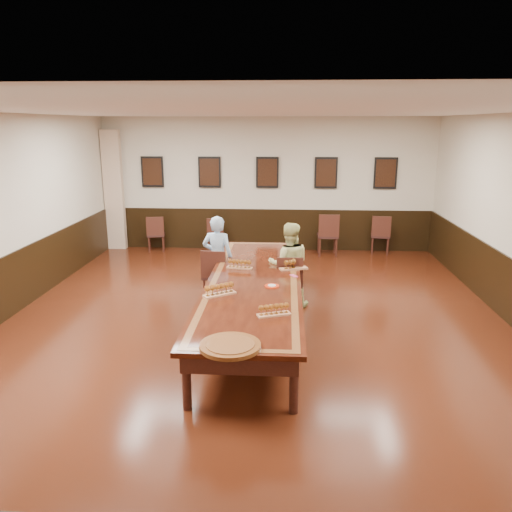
# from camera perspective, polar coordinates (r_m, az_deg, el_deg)

# --- Properties ---
(floor) EXTENTS (8.00, 10.00, 0.02)m
(floor) POSITION_cam_1_polar(r_m,az_deg,el_deg) (7.76, -0.23, -8.18)
(floor) COLOR black
(floor) RESTS_ON ground
(ceiling) EXTENTS (8.00, 10.00, 0.02)m
(ceiling) POSITION_cam_1_polar(r_m,az_deg,el_deg) (7.14, -0.26, 16.32)
(ceiling) COLOR white
(ceiling) RESTS_ON floor
(wall_back) EXTENTS (8.00, 0.02, 3.20)m
(wall_back) POSITION_cam_1_polar(r_m,az_deg,el_deg) (12.23, 1.31, 8.16)
(wall_back) COLOR beige
(wall_back) RESTS_ON floor
(wall_front) EXTENTS (8.00, 0.02, 3.20)m
(wall_front) POSITION_cam_1_polar(r_m,az_deg,el_deg) (2.60, -7.89, -18.69)
(wall_front) COLOR beige
(wall_front) RESTS_ON floor
(chair_man) EXTENTS (0.49, 0.53, 0.93)m
(chair_man) POSITION_cam_1_polar(r_m,az_deg,el_deg) (8.81, -4.54, -2.08)
(chair_man) COLOR black
(chair_man) RESTS_ON floor
(chair_woman) EXTENTS (0.45, 0.49, 0.92)m
(chair_woman) POSITION_cam_1_polar(r_m,az_deg,el_deg) (8.43, 3.78, -2.89)
(chair_woman) COLOR black
(chair_woman) RESTS_ON floor
(spare_chair_a) EXTENTS (0.49, 0.52, 0.88)m
(spare_chair_a) POSITION_cam_1_polar(r_m,az_deg,el_deg) (12.43, -11.36, 2.56)
(spare_chair_a) COLOR black
(spare_chair_a) RESTS_ON floor
(spare_chair_b) EXTENTS (0.40, 0.44, 0.85)m
(spare_chair_b) POSITION_cam_1_polar(r_m,az_deg,el_deg) (12.19, -4.54, 2.49)
(spare_chair_b) COLOR black
(spare_chair_b) RESTS_ON floor
(spare_chair_c) EXTENTS (0.48, 0.52, 1.01)m
(spare_chair_c) POSITION_cam_1_polar(r_m,az_deg,el_deg) (11.91, 8.20, 2.48)
(spare_chair_c) COLOR black
(spare_chair_c) RESTS_ON floor
(spare_chair_d) EXTENTS (0.50, 0.54, 0.93)m
(spare_chair_d) POSITION_cam_1_polar(r_m,az_deg,el_deg) (12.34, 14.04, 2.44)
(spare_chair_d) COLOR black
(spare_chair_d) RESTS_ON floor
(person_man) EXTENTS (0.58, 0.42, 1.49)m
(person_man) POSITION_cam_1_polar(r_m,az_deg,el_deg) (8.83, -4.40, -0.17)
(person_man) COLOR #4C87BE
(person_man) RESTS_ON floor
(person_woman) EXTENTS (0.74, 0.59, 1.45)m
(person_woman) POSITION_cam_1_polar(r_m,az_deg,el_deg) (8.45, 3.78, -1.00)
(person_woman) COLOR #CBCD80
(person_woman) RESTS_ON floor
(pink_phone) EXTENTS (0.13, 0.16, 0.01)m
(pink_phone) POSITION_cam_1_polar(r_m,az_deg,el_deg) (7.73, 4.34, -2.28)
(pink_phone) COLOR #CF4573
(pink_phone) RESTS_ON conference_table
(curtain) EXTENTS (0.45, 0.18, 2.90)m
(curtain) POSITION_cam_1_polar(r_m,az_deg,el_deg) (12.77, -15.94, 7.20)
(curtain) COLOR tan
(curtain) RESTS_ON floor
(wainscoting) EXTENTS (8.00, 10.00, 1.00)m
(wainscoting) POSITION_cam_1_polar(r_m,az_deg,el_deg) (7.58, -0.23, -4.63)
(wainscoting) COLOR black
(wainscoting) RESTS_ON floor
(conference_table) EXTENTS (1.40, 5.00, 0.76)m
(conference_table) POSITION_cam_1_polar(r_m,az_deg,el_deg) (7.54, -0.23, -3.83)
(conference_table) COLOR black
(conference_table) RESTS_ON floor
(posters) EXTENTS (6.14, 0.04, 0.74)m
(posters) POSITION_cam_1_polar(r_m,az_deg,el_deg) (12.13, 1.30, 9.53)
(posters) COLOR black
(posters) RESTS_ON wall_back
(flight_a) EXTENTS (0.43, 0.20, 0.16)m
(flight_a) POSITION_cam_1_polar(r_m,az_deg,el_deg) (8.09, -1.90, -0.97)
(flight_a) COLOR #AC6F48
(flight_a) RESTS_ON conference_table
(flight_b) EXTENTS (0.48, 0.28, 0.17)m
(flight_b) POSITION_cam_1_polar(r_m,az_deg,el_deg) (8.06, 4.16, -1.00)
(flight_b) COLOR #AC6F48
(flight_b) RESTS_ON conference_table
(flight_c) EXTENTS (0.46, 0.38, 0.17)m
(flight_c) POSITION_cam_1_polar(r_m,az_deg,el_deg) (6.85, -4.19, -3.90)
(flight_c) COLOR #AC6F48
(flight_c) RESTS_ON conference_table
(flight_d) EXTENTS (0.43, 0.26, 0.15)m
(flight_d) POSITION_cam_1_polar(r_m,az_deg,el_deg) (6.14, 2.06, -6.21)
(flight_d) COLOR #AC6F48
(flight_d) RESTS_ON conference_table
(red_plate_grp) EXTENTS (0.21, 0.21, 0.03)m
(red_plate_grp) POSITION_cam_1_polar(r_m,az_deg,el_deg) (7.21, 1.82, -3.46)
(red_plate_grp) COLOR red
(red_plate_grp) RESTS_ON conference_table
(carved_platter) EXTENTS (0.68, 0.68, 0.05)m
(carved_platter) POSITION_cam_1_polar(r_m,az_deg,el_deg) (5.33, -2.97, -10.20)
(carved_platter) COLOR #532910
(carved_platter) RESTS_ON conference_table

